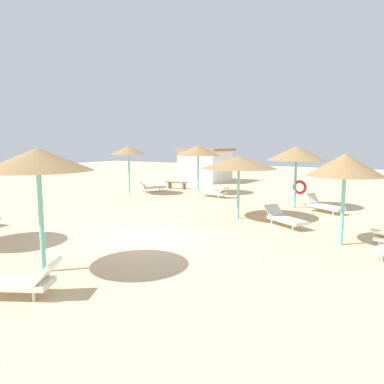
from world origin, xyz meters
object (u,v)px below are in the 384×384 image
Objects in this scene: parasol_5 at (128,150)px; lounger_3 at (284,218)px; lounger_4 at (16,281)px; lounger_5 at (151,187)px; parasol_0 at (345,165)px; beach_cabana at (206,165)px; parasol_6 at (198,150)px; bench_0 at (177,184)px; parasol_4 at (38,160)px; lounger_6 at (215,192)px; parasol_3 at (239,162)px; lounger_2 at (323,205)px; parasol_2 at (296,154)px.

lounger_3 is (10.96, -3.50, -2.40)m from parasol_5.
lounger_4 reaches higher than lounger_5.
beach_cabana is (-13.06, 14.23, -1.08)m from parasol_0.
lounger_3 is (7.54, -6.12, -2.40)m from parasol_6.
parasol_4 is at bearing -66.79° from bench_0.
beach_cabana is (-10.76, 12.67, 1.08)m from lounger_3.
lounger_6 is 0.50× the size of beach_cabana.
lounger_3 is at bearing -17.69° from parasol_5.
parasol_3 is 9.75m from lounger_4.
bench_0 is (-7.94, 7.00, -2.02)m from parasol_3.
bench_0 is (-12.33, 8.92, -2.14)m from parasol_0.
parasol_0 is 0.94× the size of parasol_4.
beach_cabana reaches higher than lounger_3.
lounger_5 is at bearing 172.33° from lounger_2.
lounger_6 is 1.28× the size of bench_0.
beach_cabana is at bearing 88.74° from parasol_5.
lounger_4 reaches higher than bench_0.
parasol_6 is at bearing 16.42° from lounger_5.
parasol_4 is at bearing -109.32° from lounger_2.
lounger_5 is (-7.14, 13.17, -2.43)m from parasol_4.
lounger_5 is (-10.60, 5.22, -0.00)m from lounger_3.
bench_0 is (-10.66, 3.66, 0.02)m from lounger_2.
lounger_2 reaches higher than lounger_3.
parasol_3 is 1.63× the size of lounger_2.
lounger_5 is 4.74m from lounger_6.
parasol_0 is 1.46× the size of lounger_4.
lounger_4 is at bearing -77.49° from lounger_6.
lounger_5 is 7.54m from beach_cabana.
bench_0 is at bearing 161.06° from lounger_2.
parasol_5 reaches higher than lounger_6.
parasol_5 is 1.55× the size of lounger_4.
lounger_4 is (-4.96, -7.60, -2.16)m from parasol_0.
lounger_6 is at bearing 140.17° from parasol_0.
lounger_5 is at bearing -104.84° from bench_0.
parasol_2 is at bearing -40.60° from beach_cabana.
lounger_2 is at bearing -13.34° from lounger_6.
parasol_3 is 1.59× the size of lounger_5.
parasol_5 reaches higher than lounger_2.
parasol_4 is 0.77× the size of beach_cabana.
parasol_4 reaches higher than lounger_4.
parasol_2 is 13.64m from lounger_4.
lounger_3 is 1.00× the size of lounger_4.
lounger_2 is at bearing 75.67° from lounger_4.
parasol_5 reaches higher than parasol_0.
beach_cabana is (0.20, 9.18, -1.32)m from parasol_5.
lounger_5 is 1.01× the size of lounger_6.
parasol_0 is 1.47× the size of lounger_2.
parasol_2 is 10.12m from lounger_5.
lounger_5 is at bearing 153.80° from lounger_3.
parasol_3 is at bearing -108.72° from parasol_2.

